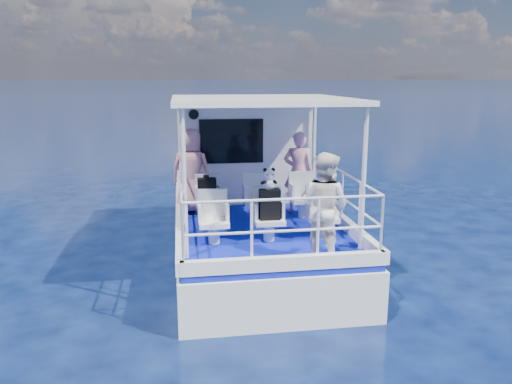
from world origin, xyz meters
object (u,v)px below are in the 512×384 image
passenger_stbd_aft (324,207)px  backpack_center (270,204)px  passenger_port_fwd (191,171)px  panda (269,179)px

passenger_stbd_aft → backpack_center: passenger_stbd_aft is taller
passenger_port_fwd → panda: passenger_port_fwd is taller
passenger_port_fwd → panda: size_ratio=4.83×
passenger_port_fwd → backpack_center: size_ratio=3.40×
passenger_port_fwd → panda: (1.18, -2.01, 0.21)m
passenger_stbd_aft → backpack_center: size_ratio=3.23×
passenger_port_fwd → backpack_center: bearing=140.9°
passenger_port_fwd → backpack_center: passenger_port_fwd is taller
passenger_port_fwd → panda: 2.34m
backpack_center → panda: (-0.01, 0.02, 0.42)m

